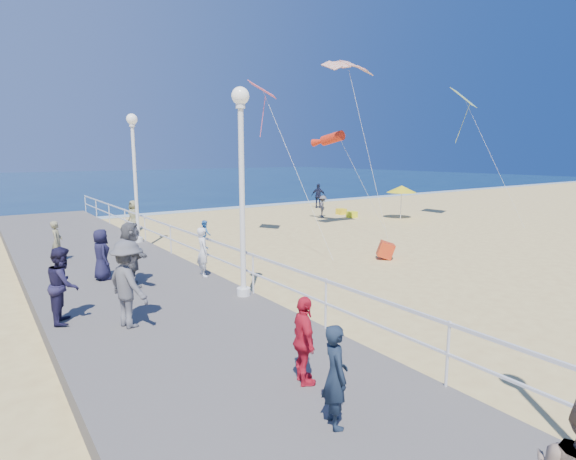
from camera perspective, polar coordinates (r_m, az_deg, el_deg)
ground at (r=15.40m, az=12.05°, el=-6.00°), size 160.00×160.00×0.00m
ocean at (r=75.90m, az=-27.02°, el=5.46°), size 160.00×90.00×0.05m
surf_line at (r=32.66m, az=-15.34°, el=2.11°), size 160.00×1.20×0.04m
boardwalk at (r=11.27m, az=-15.34°, el=-10.90°), size 5.00×44.00×0.40m
railing at (r=11.96m, az=-4.46°, el=-4.13°), size 0.05×42.00×0.55m
lamp_post_mid at (r=11.48m, az=-5.91°, el=7.44°), size 0.44×0.44×5.32m
lamp_post_far at (r=19.82m, az=-18.93°, el=7.86°), size 0.44×0.44×5.32m
woman_holding_toddler at (r=13.88m, az=-10.74°, el=-2.75°), size 0.45×0.60×1.51m
toddler_held at (r=13.98m, az=-10.51°, el=-0.49°), size 0.38×0.46×0.85m
spectator_0 at (r=6.42m, az=6.04°, el=-17.91°), size 0.51×0.62×1.44m
spectator_2 at (r=10.24m, az=-19.62°, el=-6.45°), size 0.99×1.36×1.90m
spectator_3 at (r=7.41m, az=2.06°, el=-13.86°), size 0.63×0.93×1.46m
spectator_4 at (r=14.37m, az=-22.60°, el=-2.89°), size 0.50×0.75×1.52m
spectator_5 at (r=13.32m, az=-19.30°, el=-2.93°), size 0.69×1.74×1.84m
spectator_6 at (r=17.35m, az=-27.28°, el=-1.33°), size 0.50×0.61×1.43m
spectator_7 at (r=11.11m, az=-26.63°, el=-6.23°), size 0.84×0.97×1.70m
beach_walker_a at (r=29.54m, az=4.46°, el=3.01°), size 1.03×1.03×1.43m
beach_walker_b at (r=34.61m, az=3.89°, el=4.34°), size 1.05×1.14×1.88m
beach_walker_c at (r=25.45m, az=-19.02°, el=1.71°), size 0.67×0.89×1.66m
box_kite at (r=18.09m, az=12.29°, el=-2.70°), size 0.90×0.88×0.74m
beach_umbrella at (r=29.49m, az=14.24°, el=5.06°), size 1.90×1.90×2.14m
beach_chair_left at (r=29.68m, az=8.11°, el=1.97°), size 0.55×0.55×0.40m
beach_chair_right at (r=31.15m, az=6.77°, el=2.35°), size 0.55×0.55×0.40m
kite_parafoil at (r=23.37m, az=7.75°, el=20.19°), size 2.82×0.94×0.65m
kite_windsock at (r=25.75m, az=5.68°, el=11.53°), size 0.96×2.43×1.03m
kite_diamond_pink at (r=21.20m, az=-3.27°, el=17.36°), size 1.73×1.75×0.69m
kite_diamond_multi at (r=30.00m, az=21.44°, el=15.36°), size 2.10×1.89×1.13m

